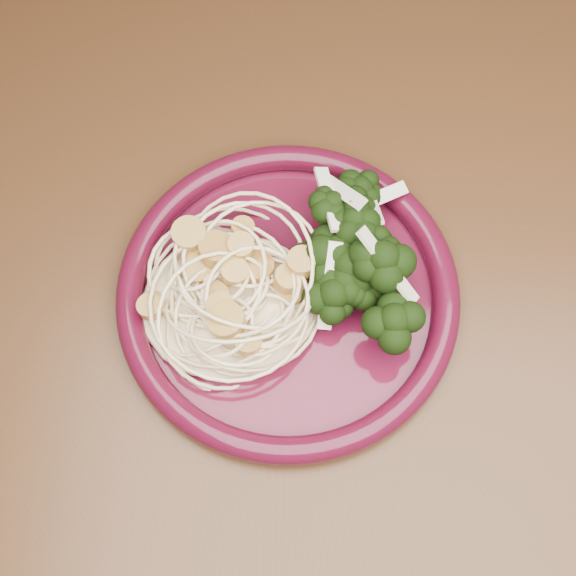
{
  "coord_description": "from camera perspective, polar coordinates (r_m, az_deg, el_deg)",
  "views": [
    {
      "loc": [
        0.07,
        -0.26,
        1.3
      ],
      "look_at": [
        0.07,
        -0.03,
        0.77
      ],
      "focal_mm": 50.0,
      "sensor_mm": 36.0,
      "label": 1
    }
  ],
  "objects": [
    {
      "name": "dining_table",
      "position": [
        0.71,
        -5.46,
        -1.68
      ],
      "size": [
        1.2,
        0.8,
        0.75
      ],
      "color": "#472814",
      "rests_on": "ground"
    },
    {
      "name": "spaghetti_pile",
      "position": [
        0.58,
        -4.31,
        -0.96
      ],
      "size": [
        0.15,
        0.14,
        0.03
      ],
      "primitive_type": "ellipsoid",
      "rotation": [
        0.0,
        0.0,
        0.23
      ],
      "color": "beige",
      "rests_on": "dinner_plate"
    },
    {
      "name": "broccoli_pile",
      "position": [
        0.58,
        5.26,
        1.59
      ],
      "size": [
        0.12,
        0.16,
        0.05
      ],
      "primitive_type": "ellipsoid",
      "rotation": [
        0.0,
        0.0,
        0.23
      ],
      "color": "black",
      "rests_on": "dinner_plate"
    },
    {
      "name": "onion_garnish",
      "position": [
        0.55,
        5.53,
        2.96
      ],
      "size": [
        0.08,
        0.1,
        0.05
      ],
      "primitive_type": null,
      "rotation": [
        0.0,
        0.0,
        0.23
      ],
      "color": "beige",
      "rests_on": "broccoli_pile"
    },
    {
      "name": "scallop_cluster",
      "position": [
        0.55,
        -4.56,
        0.48
      ],
      "size": [
        0.15,
        0.15,
        0.04
      ],
      "primitive_type": null,
      "rotation": [
        0.0,
        0.0,
        0.23
      ],
      "color": "#C29343",
      "rests_on": "spaghetti_pile"
    },
    {
      "name": "dinner_plate",
      "position": [
        0.59,
        0.0,
        -0.41
      ],
      "size": [
        0.31,
        0.31,
        0.02
      ],
      "rotation": [
        0.0,
        0.0,
        0.23
      ],
      "color": "#480B1E",
      "rests_on": "dining_table"
    }
  ]
}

